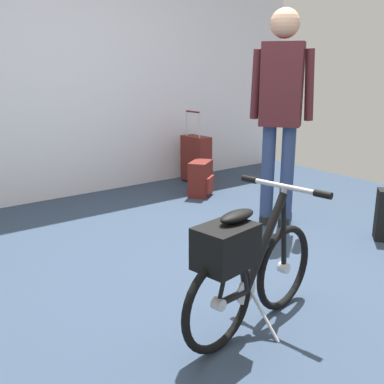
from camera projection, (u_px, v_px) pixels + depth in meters
ground_plane at (215, 276)px, 2.94m from camera, size 6.17×6.17×0.00m
back_wall at (58, 42)px, 4.38m from camera, size 6.17×0.10×3.07m
folding_bike_foreground at (245, 267)px, 2.22m from camera, size 1.02×0.53×0.73m
visitor_near_wall at (281, 105)px, 3.63m from camera, size 0.38×0.44×1.74m
rolling_suitcase at (196, 158)px, 5.24m from camera, size 0.19×0.37×0.83m
backpack_on_floor at (201, 179)px, 4.73m from camera, size 0.35×0.32×0.36m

